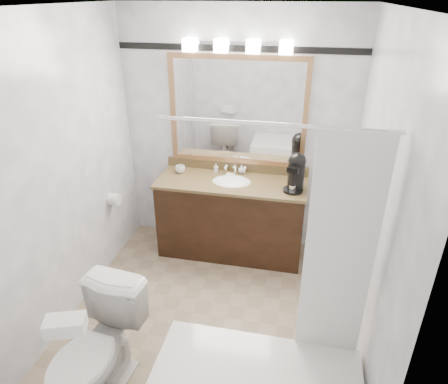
% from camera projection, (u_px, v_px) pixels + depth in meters
% --- Properties ---
extents(room, '(2.42, 2.62, 2.52)m').
position_uv_depth(room, '(206.00, 189.00, 2.99)').
color(room, gray).
rests_on(room, ground).
extents(vanity, '(1.53, 0.58, 0.97)m').
position_uv_depth(vanity, '(231.00, 216.00, 4.25)').
color(vanity, black).
rests_on(vanity, ground).
extents(mirror, '(1.40, 0.04, 1.10)m').
position_uv_depth(mirror, '(237.00, 112.00, 4.00)').
color(mirror, '#AA794D').
rests_on(mirror, room).
extents(vanity_light_bar, '(1.02, 0.14, 0.12)m').
position_uv_depth(vanity_light_bar, '(237.00, 45.00, 3.67)').
color(vanity_light_bar, silver).
rests_on(vanity_light_bar, room).
extents(accent_stripe, '(2.40, 0.01, 0.06)m').
position_uv_depth(accent_stripe, '(238.00, 48.00, 3.74)').
color(accent_stripe, black).
rests_on(accent_stripe, room).
extents(tp_roll, '(0.11, 0.12, 0.12)m').
position_uv_depth(tp_roll, '(114.00, 199.00, 4.03)').
color(tp_roll, white).
rests_on(tp_roll, room).
extents(toilet, '(0.55, 0.85, 0.82)m').
position_uv_depth(toilet, '(94.00, 354.00, 2.67)').
color(toilet, white).
rests_on(toilet, ground).
extents(tissue_box, '(0.26, 0.19, 0.09)m').
position_uv_depth(tissue_box, '(65.00, 325.00, 2.29)').
color(tissue_box, white).
rests_on(tissue_box, toilet).
extents(coffee_maker, '(0.20, 0.24, 0.37)m').
position_uv_depth(coffee_maker, '(296.00, 171.00, 3.82)').
color(coffee_maker, black).
rests_on(coffee_maker, vanity).
extents(cup_left, '(0.13, 0.13, 0.08)m').
position_uv_depth(cup_left, '(180.00, 169.00, 4.23)').
color(cup_left, white).
rests_on(cup_left, vanity).
extents(soap_bottle_a, '(0.05, 0.05, 0.10)m').
position_uv_depth(soap_bottle_a, '(216.00, 168.00, 4.24)').
color(soap_bottle_a, white).
rests_on(soap_bottle_a, vanity).
extents(soap_bottle_b, '(0.07, 0.07, 0.09)m').
position_uv_depth(soap_bottle_b, '(241.00, 169.00, 4.22)').
color(soap_bottle_b, white).
rests_on(soap_bottle_b, vanity).
extents(soap_bar, '(0.09, 0.07, 0.03)m').
position_uv_depth(soap_bar, '(230.00, 175.00, 4.17)').
color(soap_bar, beige).
rests_on(soap_bar, vanity).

